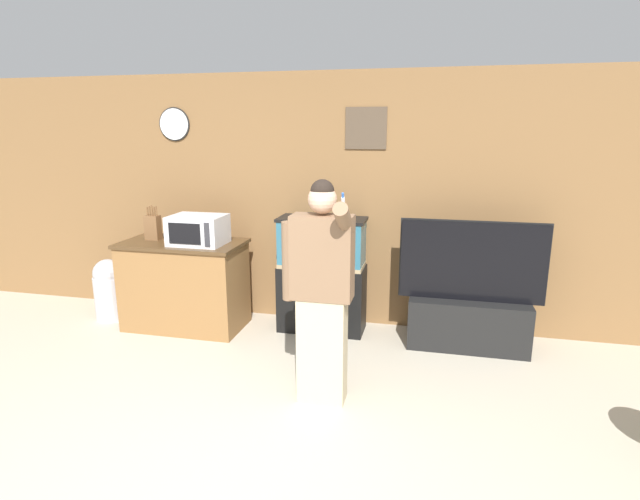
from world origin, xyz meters
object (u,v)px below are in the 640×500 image
(aquarium_on_stand, at_px, (322,275))
(trash_bin, at_px, (109,289))
(microwave, at_px, (198,230))
(tv_on_stand, at_px, (469,311))
(person_standing, at_px, (321,290))
(counter_island, at_px, (185,285))
(knife_block, at_px, (153,227))

(aquarium_on_stand, relative_size, trash_bin, 1.76)
(microwave, height_order, tv_on_stand, tv_on_stand)
(microwave, distance_m, trash_bin, 1.34)
(person_standing, bearing_deg, aquarium_on_stand, 102.48)
(counter_island, distance_m, microwave, 0.64)
(microwave, height_order, knife_block, knife_block)
(microwave, distance_m, aquarium_on_stand, 1.32)
(person_standing, bearing_deg, microwave, 144.74)
(counter_island, height_order, microwave, microwave)
(counter_island, height_order, tv_on_stand, tv_on_stand)
(knife_block, xyz_separation_m, aquarium_on_stand, (1.75, 0.20, -0.46))
(microwave, relative_size, knife_block, 1.49)
(tv_on_stand, relative_size, trash_bin, 1.99)
(counter_island, height_order, trash_bin, counter_island)
(microwave, relative_size, trash_bin, 0.79)
(tv_on_stand, bearing_deg, knife_block, -178.47)
(microwave, height_order, aquarium_on_stand, microwave)
(counter_island, bearing_deg, microwave, -13.43)
(counter_island, relative_size, trash_bin, 1.86)
(counter_island, height_order, knife_block, knife_block)
(counter_island, xyz_separation_m, knife_block, (-0.34, 0.04, 0.59))
(knife_block, relative_size, person_standing, 0.21)
(knife_block, height_order, trash_bin, knife_block)
(tv_on_stand, bearing_deg, trash_bin, -178.34)
(microwave, xyz_separation_m, person_standing, (1.50, -1.06, -0.18))
(aquarium_on_stand, bearing_deg, tv_on_stand, -4.45)
(counter_island, xyz_separation_m, person_standing, (1.71, -1.11, 0.43))
(person_standing, relative_size, trash_bin, 2.54)
(tv_on_stand, distance_m, trash_bin, 3.78)
(trash_bin, bearing_deg, counter_island, -0.95)
(aquarium_on_stand, xyz_separation_m, trash_bin, (-2.33, -0.22, -0.25))
(person_standing, xyz_separation_m, trash_bin, (-2.63, 1.13, -0.54))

